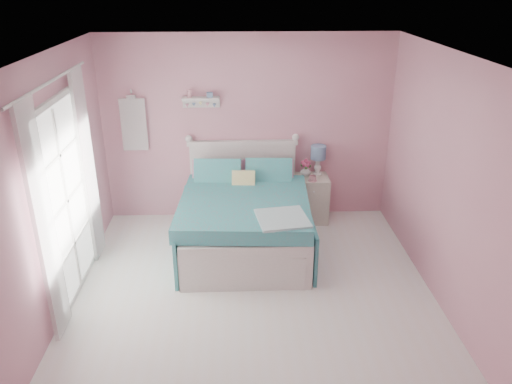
{
  "coord_description": "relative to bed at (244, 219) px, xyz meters",
  "views": [
    {
      "loc": [
        -0.16,
        -4.46,
        3.27
      ],
      "look_at": [
        0.07,
        1.2,
        0.8
      ],
      "focal_mm": 35.0,
      "sensor_mm": 36.0,
      "label": 1
    }
  ],
  "objects": [
    {
      "name": "roses",
      "position": [
        0.88,
        0.79,
        0.46
      ],
      "size": [
        0.14,
        0.11,
        0.12
      ],
      "color": "#CA4572",
      "rests_on": "vase"
    },
    {
      "name": "wall_shelf",
      "position": [
        -0.55,
        0.94,
        1.34
      ],
      "size": [
        0.5,
        0.15,
        0.25
      ],
      "color": "silver",
      "rests_on": "room_shell"
    },
    {
      "name": "french_door",
      "position": [
        -1.9,
        -0.85,
        0.68
      ],
      "size": [
        0.04,
        1.32,
        2.16
      ],
      "color": "silver",
      "rests_on": "floor"
    },
    {
      "name": "vase",
      "position": [
        0.88,
        0.79,
        0.34
      ],
      "size": [
        0.19,
        0.19,
        0.16
      ],
      "primitive_type": "imported",
      "rotation": [
        0.0,
        0.0,
        -0.39
      ],
      "color": "#B8C3BF",
      "rests_on": "nightstand"
    },
    {
      "name": "bed",
      "position": [
        0.0,
        0.0,
        0.0
      ],
      "size": [
        1.66,
        2.03,
        1.15
      ],
      "rotation": [
        0.0,
        0.0,
        -0.06
      ],
      "color": "silver",
      "rests_on": "floor"
    },
    {
      "name": "table_lamp",
      "position": [
        1.06,
        0.87,
        0.56
      ],
      "size": [
        0.21,
        0.21,
        0.42
      ],
      "color": "white",
      "rests_on": "nightstand"
    },
    {
      "name": "nightstand",
      "position": [
        0.97,
        0.75,
        -0.06
      ],
      "size": [
        0.46,
        0.45,
        0.66
      ],
      "color": "beige",
      "rests_on": "floor"
    },
    {
      "name": "curtain_far",
      "position": [
        -1.84,
        -0.11,
        0.78
      ],
      "size": [
        0.04,
        0.4,
        2.32
      ],
      "primitive_type": "cube",
      "color": "white",
      "rests_on": "floor"
    },
    {
      "name": "teacup",
      "position": [
        0.96,
        0.61,
        0.3
      ],
      "size": [
        0.12,
        0.12,
        0.08
      ],
      "primitive_type": "imported",
      "rotation": [
        0.0,
        0.0,
        0.23
      ],
      "color": "#BC7E89",
      "rests_on": "nightstand"
    },
    {
      "name": "hanging_dress",
      "position": [
        -1.48,
        0.93,
        1.0
      ],
      "size": [
        0.34,
        0.03,
        0.72
      ],
      "primitive_type": "cube",
      "color": "white",
      "rests_on": "room_shell"
    },
    {
      "name": "floor",
      "position": [
        0.08,
        -1.25,
        -0.4
      ],
      "size": [
        4.5,
        4.5,
        0.0
      ],
      "primitive_type": "plane",
      "color": "white",
      "rests_on": "ground"
    },
    {
      "name": "curtain_near",
      "position": [
        -1.84,
        -1.6,
        0.78
      ],
      "size": [
        0.04,
        0.4,
        2.32
      ],
      "primitive_type": "cube",
      "color": "white",
      "rests_on": "floor"
    },
    {
      "name": "room_shell",
      "position": [
        0.08,
        -1.25,
        1.19
      ],
      "size": [
        4.5,
        4.5,
        4.5
      ],
      "color": "#C27B8E",
      "rests_on": "floor"
    }
  ]
}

